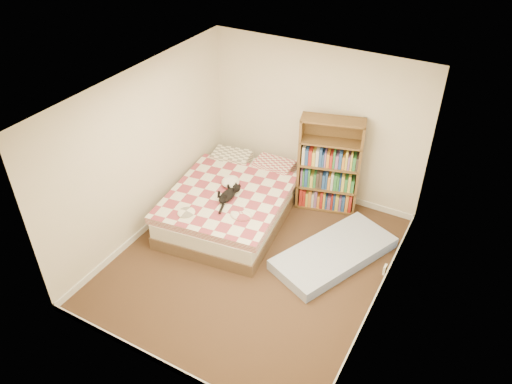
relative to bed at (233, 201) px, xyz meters
The scene contains 6 objects.
room 1.42m from the bed, 44.44° to the right, with size 3.51×4.01×2.51m.
bed is the anchor object (origin of this frame).
bookshelf 1.53m from the bed, 39.03° to the left, with size 1.02×0.56×1.57m.
floor_mattress 1.76m from the bed, ahead, with size 0.80×1.79×0.16m, color #8096D5.
black_cat 0.44m from the bed, 70.31° to the right, with size 0.24×0.66×0.15m.
white_dog 0.34m from the bed, 166.21° to the left, with size 0.30×0.31×0.14m.
Camera 1 is at (2.54, -4.51, 4.83)m, focal length 35.00 mm.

